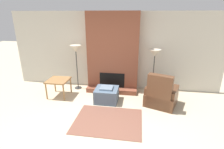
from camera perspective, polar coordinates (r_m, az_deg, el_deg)
ground_plane at (r=4.00m, az=-5.70°, el=-19.94°), size 24.00×24.00×0.00m
wall_back at (r=6.00m, az=0.60°, el=7.62°), size 7.15×0.06×2.60m
fireplace at (r=5.79m, az=0.27°, el=6.65°), size 1.68×0.64×2.60m
ottoman at (r=5.30m, az=-1.77°, el=-6.55°), size 0.68×0.64×0.45m
armchair at (r=5.21m, az=15.61°, el=-6.83°), size 1.05×1.05×1.00m
side_table at (r=5.76m, az=-17.11°, el=-2.28°), size 0.64×0.65×0.56m
floor_lamp_left at (r=5.97m, az=-11.75°, el=7.60°), size 0.37×0.37×1.53m
floor_lamp_right at (r=5.63m, az=13.79°, el=6.14°), size 0.37×0.37×1.47m
area_rug at (r=4.48m, az=-1.30°, el=-14.83°), size 1.65×1.31×0.01m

